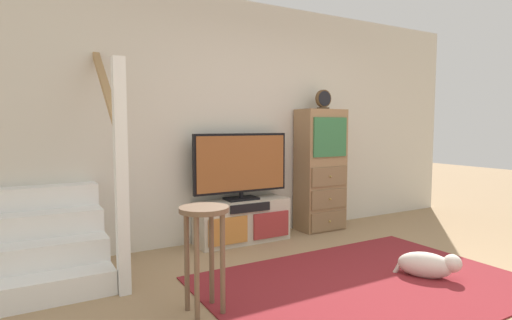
# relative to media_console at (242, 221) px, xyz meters

# --- Properties ---
(ground_plane) EXTENTS (20.00, 20.00, 0.00)m
(ground_plane) POSITION_rel_media_console_xyz_m (0.30, -2.19, -0.24)
(ground_plane) COLOR #997A56
(back_wall) EXTENTS (6.40, 0.12, 2.70)m
(back_wall) POSITION_rel_media_console_xyz_m (0.30, 0.27, 1.11)
(back_wall) COLOR beige
(back_wall) RESTS_ON ground_plane
(area_rug) EXTENTS (2.60, 1.80, 0.01)m
(area_rug) POSITION_rel_media_console_xyz_m (0.30, -1.59, -0.23)
(area_rug) COLOR maroon
(area_rug) RESTS_ON ground_plane
(media_console) EXTENTS (1.05, 0.38, 0.47)m
(media_console) POSITION_rel_media_console_xyz_m (0.00, 0.00, 0.00)
(media_console) COLOR #BCB29E
(media_console) RESTS_ON ground_plane
(television) EXTENTS (1.12, 0.22, 0.74)m
(television) POSITION_rel_media_console_xyz_m (0.00, 0.02, 0.63)
(television) COLOR black
(television) RESTS_ON media_console
(side_cabinet) EXTENTS (0.58, 0.38, 1.49)m
(side_cabinet) POSITION_rel_media_console_xyz_m (1.10, 0.01, 0.51)
(side_cabinet) COLOR #93704C
(side_cabinet) RESTS_ON ground_plane
(desk_clock) EXTENTS (0.21, 0.08, 0.24)m
(desk_clock) POSITION_rel_media_console_xyz_m (1.12, -0.00, 1.38)
(desk_clock) COLOR #4C3823
(desk_clock) RESTS_ON side_cabinet
(staircase) EXTENTS (1.00, 1.36, 2.20)m
(staircase) POSITION_rel_media_console_xyz_m (-1.94, 0.01, 0.13)
(staircase) COLOR white
(staircase) RESTS_ON ground_plane
(bar_stool_near) EXTENTS (0.34, 0.34, 0.74)m
(bar_stool_near) POSITION_rel_media_console_xyz_m (-1.03, -1.40, 0.31)
(bar_stool_near) COLOR brown
(bar_stool_near) RESTS_ON ground_plane
(dog) EXTENTS (0.42, 0.48, 0.23)m
(dog) POSITION_rel_media_console_xyz_m (0.86, -1.75, -0.12)
(dog) COLOR beige
(dog) RESTS_ON ground_plane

